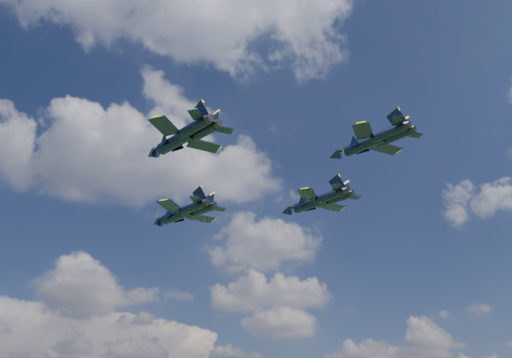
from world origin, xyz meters
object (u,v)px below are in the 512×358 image
at_px(jet_lead, 176,215).
at_px(jet_left, 174,142).
at_px(jet_slot, 361,145).
at_px(jet_right, 308,204).

relative_size(jet_lead, jet_left, 1.06).
distance_m(jet_lead, jet_left, 26.25).
xyz_separation_m(jet_lead, jet_slot, (27.85, -28.20, 1.07)).
bearing_deg(jet_left, jet_lead, 50.19).
xyz_separation_m(jet_lead, jet_left, (0.20, -26.24, 0.76)).
height_order(jet_lead, jet_slot, jet_slot).
distance_m(jet_lead, jet_right, 26.12).
relative_size(jet_left, jet_right, 0.92).
bearing_deg(jet_lead, jet_left, -132.14).
distance_m(jet_left, jet_slot, 27.72).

